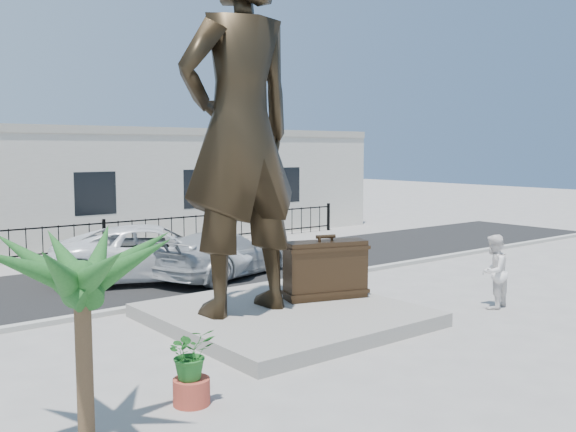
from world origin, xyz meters
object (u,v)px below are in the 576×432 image
object	(u,v)px
tourist	(493,271)
suitcase	(326,270)
car_white	(154,252)
statue	(240,131)

from	to	relation	value
tourist	suitcase	bearing A→B (deg)	-46.03
tourist	car_white	xyz separation A→B (m)	(-4.88, 8.14, -0.08)
suitcase	tourist	world-z (taller)	tourist
statue	suitcase	distance (m)	3.98
statue	car_white	world-z (taller)	statue
tourist	statue	bearing A→B (deg)	-35.14
suitcase	statue	bearing A→B (deg)	-167.39
statue	tourist	xyz separation A→B (m)	(5.63, -2.55, -3.33)
suitcase	car_white	distance (m)	6.00
suitcase	car_white	xyz separation A→B (m)	(-1.55, 5.79, -0.17)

